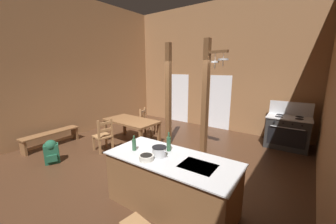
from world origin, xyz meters
TOP-DOWN VIEW (x-y plane):
  - ground_plane at (0.00, 0.00)m, footprint 7.69×8.12m
  - wall_back at (0.00, 3.73)m, footprint 7.69×0.14m
  - wall_left at (-3.52, 0.00)m, footprint 0.14×8.12m
  - glazed_door_back_left at (-1.55, 3.66)m, footprint 1.00×0.01m
  - glazed_panel_back_right at (0.34, 3.66)m, footprint 0.84×0.01m
  - kitchen_island at (1.45, -1.09)m, footprint 2.19×1.04m
  - stove_range at (2.70, 3.05)m, footprint 1.17×0.86m
  - support_post_with_pot_rack at (1.00, 1.08)m, footprint 0.64×0.26m
  - support_post_center at (-0.28, 1.20)m, footprint 0.14×0.14m
  - dining_table at (-1.27, 0.58)m, footprint 1.71×0.92m
  - ladderback_chair_near_window at (-1.39, 1.42)m, footprint 0.57×0.57m
  - ladderback_chair_by_post at (-1.42, -0.33)m, footprint 0.50×0.50m
  - bench_along_left_wall at (-2.99, -1.06)m, footprint 0.48×1.64m
  - backpack at (-1.84, -1.55)m, footprint 0.37×0.38m
  - stockpot_on_counter at (1.27, -1.16)m, footprint 0.30×0.23m
  - mixing_bowl_on_counter at (1.19, -1.39)m, footprint 0.23×0.23m
  - bottle_tall_on_counter at (0.76, -1.23)m, footprint 0.07×0.07m
  - bottle_short_on_counter at (1.26, -0.89)m, footprint 0.08×0.08m

SIDE VIEW (x-z plane):
  - ground_plane at x=0.00m, z-range -0.10..0.00m
  - bench_along_left_wall at x=-2.99m, z-range 0.09..0.53m
  - backpack at x=-1.84m, z-range 0.02..0.61m
  - kitchen_island at x=1.45m, z-range 0.00..0.90m
  - ladderback_chair_near_window at x=-1.39m, z-range -0.02..0.93m
  - ladderback_chair_by_post at x=-1.42m, z-range -0.02..0.93m
  - stove_range at x=2.70m, z-range -0.18..1.14m
  - dining_table at x=-1.27m, z-range 0.28..1.02m
  - mixing_bowl_on_counter at x=1.19m, z-range 0.90..0.98m
  - stockpot_on_counter at x=1.27m, z-range 0.90..1.06m
  - bottle_tall_on_counter at x=0.76m, z-range 0.87..1.14m
  - glazed_door_back_left at x=-1.55m, z-range 0.00..2.05m
  - glazed_panel_back_right at x=0.34m, z-range 0.00..2.05m
  - bottle_short_on_counter at x=1.26m, z-range 0.87..1.20m
  - support_post_center at x=-0.28m, z-range 0.00..3.01m
  - support_post_with_pot_rack at x=1.00m, z-range 0.11..3.12m
  - wall_back at x=0.00m, z-range 0.00..4.66m
  - wall_left at x=-3.52m, z-range 0.00..4.66m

